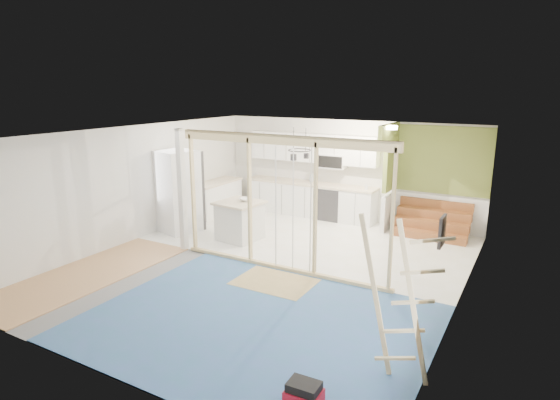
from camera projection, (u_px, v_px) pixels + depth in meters
The scene contains 17 objects.
room at pixel (267, 202), 8.83m from camera, with size 7.01×8.01×2.61m.
floor_overlays at pixel (273, 266), 9.15m from camera, with size 7.00×8.00×0.03m.
stud_frame at pixel (255, 185), 8.89m from camera, with size 4.66×0.14×2.60m.
base_cabinets at pixel (281, 199), 12.64m from camera, with size 4.45×2.24×0.93m.
upper_cabinets at pixel (314, 149), 12.33m from camera, with size 3.60×0.41×0.85m.
green_partition at pixel (421, 195), 11.03m from camera, with size 2.25×1.51×2.60m.
pot_rack at pixel (299, 153), 10.41m from camera, with size 0.52×0.52×0.72m.
sheathing_panel at pixel (434, 274), 5.47m from camera, with size 0.02×4.00×2.60m, color tan.
electrical_panel at pixel (442, 231), 5.92m from camera, with size 0.04×0.30×0.40m, color #353439.
ceiling_light at pixel (390, 128), 10.40m from camera, with size 0.32×0.32×0.08m, color #FFEABF.
fridge at pixel (178, 192), 11.15m from camera, with size 1.04×1.01×1.97m.
island at pixel (240, 221), 10.63m from camera, with size 1.02×1.02×0.91m.
bowl at pixel (246, 200), 10.57m from camera, with size 0.29×0.29×0.07m, color silver.
soap_bottle_a at pixel (311, 177), 12.51m from camera, with size 0.11×0.11×0.29m, color #A8B0BB.
soap_bottle_b at pixel (366, 186), 11.62m from camera, with size 0.08×0.08×0.17m, color silver.
toolbox at pixel (304, 398), 5.03m from camera, with size 0.39×0.30×0.36m.
ladder at pixel (399, 301), 5.41m from camera, with size 1.08×0.13×2.00m.
Camera 1 is at (4.43, -7.34, 3.44)m, focal length 30.00 mm.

